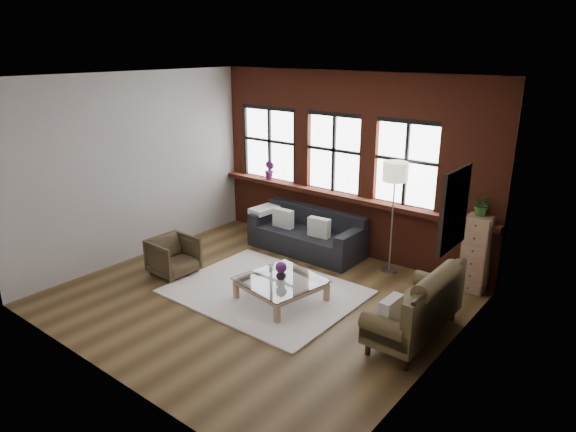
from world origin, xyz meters
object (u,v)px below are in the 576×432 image
Objects in this scene: dark_sofa at (306,232)px; vintage_settee at (415,305)px; coffee_table at (281,290)px; vase at (281,274)px; armchair at (173,256)px; floor_lamp at (393,214)px; drawer_chest at (477,253)px.

dark_sofa is 1.25× the size of vintage_settee.
vase reaches higher than coffee_table.
armchair is 0.34× the size of floor_lamp.
coffee_table is at bearing -77.52° from armchair.
armchair is 2.02m from coffee_table.
drawer_chest is (0.13, 1.83, 0.15)m from vintage_settee.
armchair is at bearing -169.63° from coffee_table.
armchair is 0.65× the size of coffee_table.
vase is (0.85, -1.77, 0.04)m from dark_sofa.
vase is 2.17m from floor_lamp.
floor_lamp is at bearing 126.14° from vintage_settee.
drawer_chest is 1.41m from floor_lamp.
floor_lamp reaches higher than dark_sofa.
drawer_chest reaches higher than vase.
vase is (1.98, 0.36, 0.11)m from armchair.
vintage_settee is 0.84× the size of floor_lamp.
coffee_table is at bearing -171.34° from vintage_settee.
vintage_settee is at bearing -78.37° from armchair.
floor_lamp is (2.73, 2.31, 0.69)m from armchair.
floor_lamp is at bearing 69.03° from vase.
vintage_settee is (2.81, -1.48, 0.07)m from dark_sofa.
coffee_table is 3.02m from drawer_chest.
dark_sofa reaches higher than coffee_table.
vintage_settee reaches higher than dark_sofa.
dark_sofa is at bearing 115.70° from vase.
drawer_chest is (2.09, 2.13, 0.43)m from coffee_table.
armchair is (-1.13, -2.14, -0.07)m from dark_sofa.
armchair is 4.78m from drawer_chest.
vase is at bearing -64.30° from dark_sofa.
coffee_table is (1.98, 0.36, -0.14)m from armchair.
floor_lamp is at bearing -47.58° from armchair.
dark_sofa is 3.06× the size of armchair.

